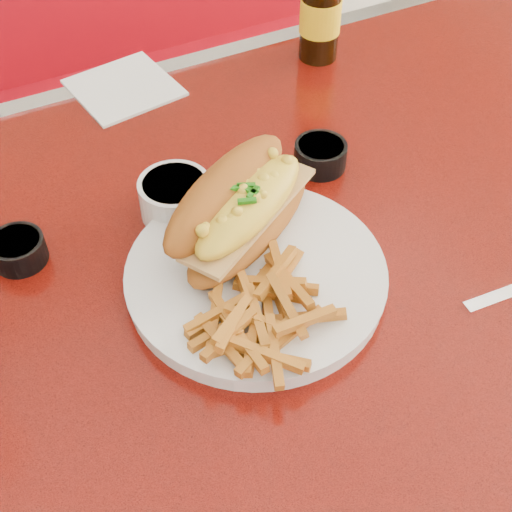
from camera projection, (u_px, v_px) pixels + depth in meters
name	position (u px, v px, depth m)	size (l,w,h in m)	color
diner_table	(299.00, 349.00, 0.86)	(1.23, 0.83, 0.77)	#B7180B
booth_bench_far	(115.00, 167.00, 1.59)	(1.20, 0.51, 0.90)	#A40A18
dinner_plate	(256.00, 276.00, 0.71)	(0.30, 0.30, 0.02)	silver
mac_hoagie	(241.00, 207.00, 0.71)	(0.22, 0.19, 0.09)	#A2571A
fries_pile	(263.00, 312.00, 0.65)	(0.12, 0.11, 0.03)	orange
fork	(294.00, 233.00, 0.74)	(0.05, 0.14, 0.00)	silver
gravy_ramekin	(175.00, 197.00, 0.77)	(0.09, 0.09, 0.04)	silver
sauce_cup_left	(18.00, 249.00, 0.73)	(0.07, 0.07, 0.03)	black
sauce_cup_right	(320.00, 154.00, 0.83)	(0.08, 0.08, 0.03)	black
beer_bottle	(321.00, 1.00, 0.95)	(0.07, 0.07, 0.22)	black
paper_napkin	(124.00, 88.00, 0.95)	(0.13, 0.13, 0.00)	white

